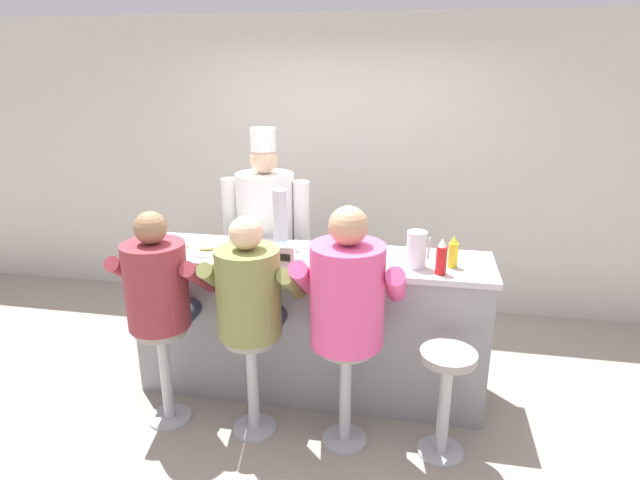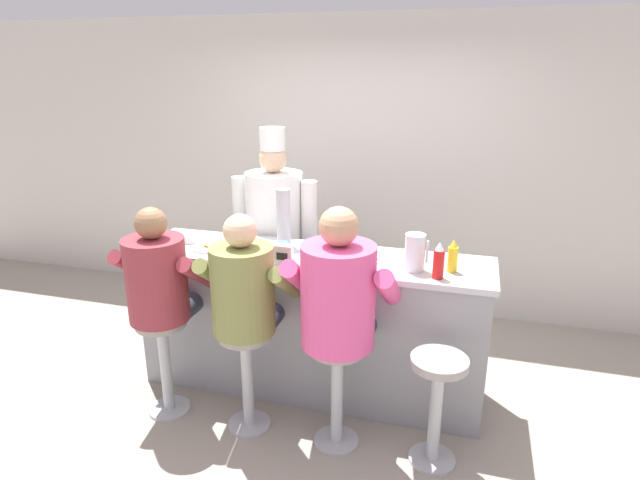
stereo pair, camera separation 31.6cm
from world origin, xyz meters
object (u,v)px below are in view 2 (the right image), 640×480
Objects in this scene: cereal_bowl at (190,237)px; cook_in_whites_near at (275,230)px; water_pitcher_clear at (415,252)px; empty_stool_round at (437,394)px; ketchup_bottle_red at (439,261)px; diner_seated_pink at (340,300)px; hot_sauce_bottle_orange at (372,259)px; napkin_dispenser_chrome at (284,255)px; breakfast_plate at (211,247)px; mustard_bottle_yellow at (453,257)px; diner_seated_maroon at (160,285)px; diner_seated_olive at (245,295)px; cup_stack_steel at (283,217)px; coffee_mug_white at (368,255)px; coffee_mug_blue at (284,248)px.

cereal_bowl is 0.71m from cook_in_whites_near.
water_pitcher_clear reaches higher than empty_stool_round.
ketchup_bottle_red is 0.65m from diner_seated_pink.
hot_sauce_bottle_orange reaches higher than cereal_bowl.
napkin_dispenser_chrome is (-0.82, -0.13, -0.05)m from water_pitcher_clear.
ketchup_bottle_red is at bearing -4.12° from breakfast_plate.
mustard_bottle_yellow is 1.87m from diner_seated_maroon.
diner_seated_olive is 1.11m from cook_in_whites_near.
cup_stack_steel is (-1.18, 0.20, 0.11)m from mustard_bottle_yellow.
water_pitcher_clear is 0.94× the size of breakfast_plate.
hot_sauce_bottle_orange is 0.60× the size of breakfast_plate.
breakfast_plate is at bearing -177.84° from coffee_mug_white.
coffee_mug_blue is (-0.58, -0.02, -0.00)m from coffee_mug_white.
diner_seated_pink is (-0.38, -0.41, -0.19)m from water_pitcher_clear.
ketchup_bottle_red is 0.98m from napkin_dispenser_chrome.
diner_seated_maroon is 1.84m from empty_stool_round.
breakfast_plate is 1.92× the size of napkin_dispenser_chrome.
coffee_mug_blue is (-0.89, 0.05, -0.07)m from water_pitcher_clear.
diner_seated_pink is at bearing -48.63° from cup_stack_steel.
diner_seated_olive is at bearing 0.02° from diner_seated_maroon.
napkin_dispenser_chrome is at bearing -70.09° from coffee_mug_blue.
coffee_mug_white is 1.07m from cook_in_whites_near.
mustard_bottle_yellow is at bearing 0.72° from breakfast_plate.
cook_in_whites_near is at bearing 70.77° from diner_seated_maroon.
hot_sauce_bottle_orange reaches higher than coffee_mug_blue.
coffee_mug_white is 0.58m from coffee_mug_blue.
water_pitcher_clear is 0.16× the size of diner_seated_pink.
ketchup_bottle_red is at bearing 2.12° from napkin_dispenser_chrome.
mustard_bottle_yellow is 1.27× the size of cereal_bowl.
hot_sauce_bottle_orange is 0.10× the size of diner_seated_pink.
coffee_mug_white is 1.09× the size of coffee_mug_blue.
cup_stack_steel is at bearing 156.09° from hot_sauce_bottle_orange.
mustard_bottle_yellow is at bearing -23.72° from cook_in_whites_near.
coffee_mug_blue is at bearing -64.02° from cook_in_whites_near.
diner_seated_olive is at bearing -154.07° from hot_sauce_bottle_orange.
diner_seated_pink reaches higher than hot_sauce_bottle_orange.
coffee_mug_blue is at bearing 79.56° from diner_seated_olive.
cereal_bowl is 1.32× the size of coffee_mug_blue.
ketchup_bottle_red is at bearing -29.46° from cook_in_whites_near.
diner_seated_pink is (-0.12, -0.34, -0.15)m from hot_sauce_bottle_orange.
cereal_bowl is 1.21× the size of coffee_mug_white.
water_pitcher_clear reaches higher than cereal_bowl.
diner_seated_olive reaches higher than coffee_mug_white.
cereal_bowl is at bearing 171.68° from hot_sauce_bottle_orange.
napkin_dispenser_chrome reaches higher than coffee_mug_white.
breakfast_plate is 0.18× the size of diner_seated_olive.
empty_stool_round is (0.22, -0.45, -0.69)m from water_pitcher_clear.
cereal_bowl reaches higher than breakfast_plate.
mustard_bottle_yellow is 1.12m from coffee_mug_blue.
coffee_mug_white is 0.33× the size of cup_stack_steel.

